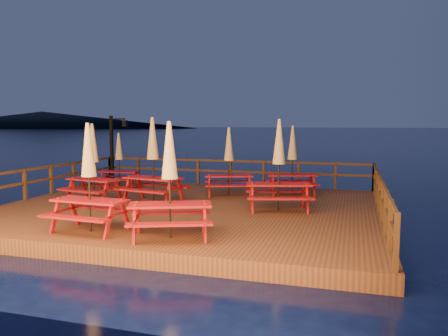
{
  "coord_description": "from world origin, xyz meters",
  "views": [
    {
      "loc": [
        5.06,
        -13.08,
        3.1
      ],
      "look_at": [
        0.99,
        0.6,
        1.6
      ],
      "focal_mm": 35.0,
      "sensor_mm": 36.0,
      "label": 1
    }
  ],
  "objects_px": {
    "picnic_table_1": "(292,159)",
    "picnic_table_2": "(279,163)",
    "lamp_post": "(115,142)",
    "picnic_table_0": "(170,178)"
  },
  "relations": [
    {
      "from": "picnic_table_0",
      "to": "picnic_table_1",
      "type": "relative_size",
      "value": 1.06
    },
    {
      "from": "picnic_table_1",
      "to": "picnic_table_2",
      "type": "distance_m",
      "value": 3.08
    },
    {
      "from": "picnic_table_0",
      "to": "lamp_post",
      "type": "bearing_deg",
      "value": 105.84
    },
    {
      "from": "picnic_table_0",
      "to": "picnic_table_1",
      "type": "xyz_separation_m",
      "value": [
        1.89,
        6.98,
        -0.08
      ]
    },
    {
      "from": "picnic_table_1",
      "to": "picnic_table_0",
      "type": "bearing_deg",
      "value": -121.97
    },
    {
      "from": "picnic_table_0",
      "to": "picnic_table_1",
      "type": "height_order",
      "value": "picnic_table_0"
    },
    {
      "from": "lamp_post",
      "to": "picnic_table_2",
      "type": "relative_size",
      "value": 1.07
    },
    {
      "from": "lamp_post",
      "to": "picnic_table_1",
      "type": "relative_size",
      "value": 1.16
    },
    {
      "from": "lamp_post",
      "to": "picnic_table_0",
      "type": "distance_m",
      "value": 10.56
    },
    {
      "from": "picnic_table_1",
      "to": "picnic_table_2",
      "type": "bearing_deg",
      "value": -106.75
    }
  ]
}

